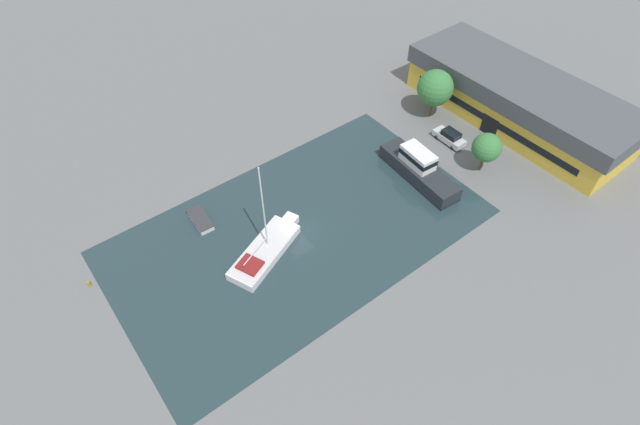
% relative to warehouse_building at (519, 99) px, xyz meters
% --- Properties ---
extents(ground_plane, '(440.00, 440.00, 0.00)m').
position_rel_warehouse_building_xyz_m(ground_plane, '(-1.46, -34.51, -3.12)').
color(ground_plane, slate).
extents(water_canal, '(22.85, 39.44, 0.01)m').
position_rel_warehouse_building_xyz_m(water_canal, '(-1.46, -34.51, -3.12)').
color(water_canal, '#23383D').
rests_on(water_canal, ground).
extents(warehouse_building, '(30.35, 11.28, 6.16)m').
position_rel_warehouse_building_xyz_m(warehouse_building, '(0.00, 0.00, 0.00)').
color(warehouse_building, gold).
rests_on(warehouse_building, ground).
extents(quay_tree_near_building, '(3.45, 3.45, 5.23)m').
position_rel_warehouse_building_xyz_m(quay_tree_near_building, '(4.04, -11.38, 0.37)').
color(quay_tree_near_building, brown).
rests_on(quay_tree_near_building, ground).
extents(quay_tree_by_water, '(4.73, 4.73, 6.72)m').
position_rel_warehouse_building_xyz_m(quay_tree_by_water, '(-7.31, -8.21, 1.23)').
color(quay_tree_by_water, brown).
rests_on(quay_tree_by_water, ground).
extents(parked_car, '(4.31, 1.74, 1.73)m').
position_rel_warehouse_building_xyz_m(parked_car, '(-1.89, -10.43, -2.27)').
color(parked_car, silver).
rests_on(parked_car, ground).
extents(sailboat_moored, '(6.45, 10.31, 11.65)m').
position_rel_warehouse_building_xyz_m(sailboat_moored, '(-1.00, -39.01, -2.52)').
color(sailboat_moored, white).
rests_on(sailboat_moored, water_canal).
extents(motor_cruiser, '(11.45, 3.85, 3.70)m').
position_rel_warehouse_building_xyz_m(motor_cruiser, '(0.26, -18.25, -1.78)').
color(motor_cruiser, '#23282D').
rests_on(motor_cruiser, water_canal).
extents(small_dinghy, '(3.96, 1.87, 0.71)m').
position_rel_warehouse_building_xyz_m(small_dinghy, '(-9.01, -42.22, -2.76)').
color(small_dinghy, silver).
rests_on(small_dinghy, water_canal).
extents(mooring_bollard, '(0.33, 0.33, 0.76)m').
position_rel_warehouse_building_xyz_m(mooring_bollard, '(-8.22, -54.89, -2.72)').
color(mooring_bollard, olive).
rests_on(mooring_bollard, ground).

